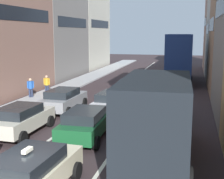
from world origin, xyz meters
name	(u,v)px	position (x,y,z in m)	size (l,w,h in m)	color
sidewalk_left	(64,88)	(-6.70, 20.00, 0.07)	(2.60, 64.00, 0.14)	#AAAAAA
lane_stripe_left	(116,91)	(-1.70, 20.00, 0.01)	(0.16, 60.00, 0.01)	silver
lane_stripe_right	(153,93)	(1.70, 20.00, 0.01)	(0.16, 60.00, 0.01)	silver
building_row_left	(19,23)	(-12.00, 21.65, 6.17)	(7.20, 43.90, 12.92)	#9E7556
removalist_box_truck	(157,116)	(3.70, 4.67, 1.97)	(2.90, 7.77, 3.58)	#A51E1E
taxi_centre_lane_front	(31,173)	(0.11, 1.07, 0.80)	(2.19, 4.36, 1.66)	beige
sedan_centre_lane_second	(86,123)	(-0.05, 6.91, 0.80)	(2.17, 4.36, 1.49)	#19592D
wagon_left_lane_second	(21,119)	(-3.57, 6.81, 0.80)	(2.12, 4.33, 1.49)	beige
hatchback_centre_lane_third	(113,102)	(0.11, 11.85, 0.80)	(2.27, 4.40, 1.49)	silver
sedan_left_lane_third	(64,99)	(-3.36, 11.97, 0.80)	(2.14, 4.34, 1.49)	gray
coupe_centre_lane_fourth	(130,88)	(0.14, 17.52, 0.80)	(2.12, 4.33, 1.49)	#759EB7
sedan_right_lane_behind_truck	(163,106)	(3.33, 11.66, 0.80)	(2.11, 4.32, 1.49)	#B29319
bus_mid_queue_primary	(179,55)	(3.45, 27.49, 2.83)	(3.07, 10.58, 5.06)	navy
pedestrian_near_kerb	(47,84)	(-6.97, 16.94, 0.95)	(0.53, 0.34, 1.66)	#262D47
pedestrian_far_sidewalk	(31,87)	(-7.44, 15.02, 0.95)	(0.45, 0.37, 1.66)	#262D47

